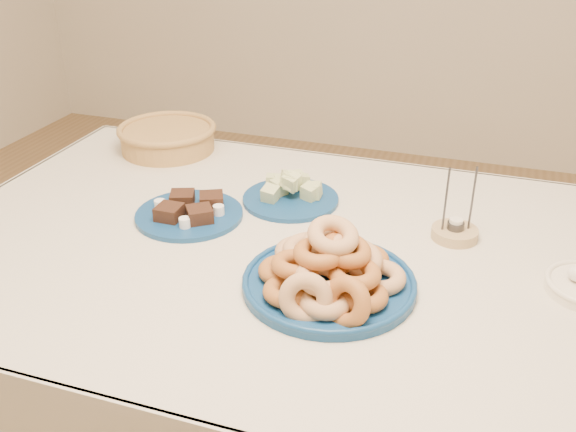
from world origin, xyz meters
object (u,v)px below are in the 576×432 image
(melon_plate, at_px, (291,192))
(brownie_plate, at_px, (190,212))
(wicker_basket, at_px, (167,137))
(donut_platter, at_px, (329,273))
(dining_table, at_px, (295,285))
(candle_holder, at_px, (455,232))

(melon_plate, height_order, brownie_plate, melon_plate)
(brownie_plate, relative_size, wicker_basket, 1.12)
(donut_platter, distance_m, brownie_plate, 0.45)
(dining_table, bearing_deg, melon_plate, 110.93)
(dining_table, relative_size, candle_holder, 9.70)
(melon_plate, bearing_deg, wicker_basket, 155.66)
(donut_platter, xyz_separation_m, melon_plate, (-0.20, 0.36, -0.02))
(dining_table, distance_m, donut_platter, 0.24)
(wicker_basket, bearing_deg, dining_table, -38.02)
(dining_table, distance_m, wicker_basket, 0.71)
(dining_table, bearing_deg, donut_platter, -50.92)
(dining_table, distance_m, candle_holder, 0.39)
(melon_plate, relative_size, candle_holder, 1.72)
(brownie_plate, height_order, candle_holder, candle_holder)
(donut_platter, relative_size, brownie_plate, 1.09)
(melon_plate, xyz_separation_m, wicker_basket, (-0.46, 0.21, 0.02))
(melon_plate, bearing_deg, brownie_plate, -140.26)
(brownie_plate, bearing_deg, wicker_basket, 124.54)
(wicker_basket, bearing_deg, donut_platter, -40.76)
(donut_platter, bearing_deg, candle_holder, 53.72)
(melon_plate, distance_m, brownie_plate, 0.26)
(dining_table, height_order, brownie_plate, brownie_plate)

